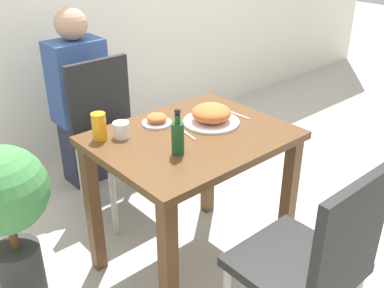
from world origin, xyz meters
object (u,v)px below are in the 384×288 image
Objects in this scene: chair_far at (112,129)px; sauce_bottle at (178,137)px; chair_near at (314,262)px; food_plate at (211,115)px; potted_plant_left at (6,205)px; juice_glass at (99,126)px; person_figure at (80,100)px; drink_cup at (121,130)px; side_plate at (157,120)px.

sauce_bottle is (-0.17, -0.82, 0.31)m from chair_far.
chair_far is (0.06, 1.46, 0.00)m from chair_near.
potted_plant_left is (-0.91, 0.34, -0.28)m from food_plate.
juice_glass is at bearing 117.46° from sauce_bottle.
person_figure is at bearing -92.49° from chair_near.
chair_far reaches higher than potted_plant_left.
chair_far is 0.65m from drink_cup.
chair_far reaches higher than food_plate.
drink_cup is (-0.20, 0.92, 0.27)m from chair_near.
chair_far reaches higher than juice_glass.
chair_near is at bearing -79.92° from sauce_bottle.
potted_plant_left is at bearing 160.90° from juice_glass.
food_plate is at bearing 22.67° from sauce_bottle.
side_plate is at bearing 1.47° from drink_cup.
person_figure is at bearing 43.81° from potted_plant_left.
drink_cup is (-0.20, -0.01, 0.01)m from side_plate.
sauce_bottle reaches higher than chair_far.
food_plate reaches higher than drink_cup.
juice_glass is at bearing -73.53° from chair_near.
chair_far is 1.16× the size of potted_plant_left.
potted_plant_left is at bearing -57.81° from chair_near.
person_figure reaches higher than drink_cup.
chair_far is 0.90m from sauce_bottle.
chair_far is 0.76m from food_plate.
sauce_bottle is (-0.32, -0.13, 0.04)m from food_plate.
potted_plant_left is 0.67× the size of person_figure.
juice_glass is at bearing -125.28° from chair_far.
juice_glass is (-0.08, 0.05, 0.03)m from drink_cup.
potted_plant_left is at bearing 140.91° from sauce_bottle.
juice_glass reaches higher than food_plate.
drink_cup is 0.09× the size of potted_plant_left.
chair_far reaches higher than side_plate.
juice_glass is 0.61× the size of sauce_bottle.
chair_near is 12.28× the size of drink_cup.
chair_far is at bearing -92.32° from chair_near.
chair_far is at bearing 63.88° from drink_cup.
potted_plant_left is (-0.70, 0.18, -0.26)m from side_plate.
person_figure is (0.08, 1.86, 0.06)m from chair_near.
chair_far is 0.41m from person_figure.
potted_plant_left is at bearing -155.56° from chair_far.
side_plate reaches higher than potted_plant_left.
food_plate is at bearing -22.31° from juice_glass.
drink_cup is at bearing -20.83° from potted_plant_left.
sauce_bottle is (-0.11, 0.64, 0.31)m from chair_near.
sauce_bottle is 1.27m from person_figure.
chair_near is 1.00× the size of chair_far.
food_plate is 0.34× the size of potted_plant_left.
side_plate is at bearing -8.10° from juice_glass.
drink_cup is (-0.26, -0.53, 0.27)m from chair_far.
food_plate is (0.15, -0.69, 0.27)m from chair_far.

